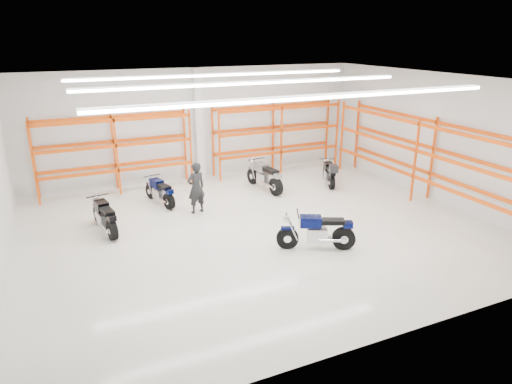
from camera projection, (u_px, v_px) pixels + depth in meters
name	position (u px, v px, depth m)	size (l,w,h in m)	color
ground	(258.00, 228.00, 14.20)	(14.00, 14.00, 0.00)	beige
room_shell	(258.00, 124.00, 13.15)	(14.02, 12.02, 4.51)	silver
motorcycle_main	(320.00, 232.00, 12.69)	(2.06, 1.13, 1.09)	black
motorcycle_back_a	(105.00, 218.00, 13.79)	(0.70, 2.08, 1.03)	black
motorcycle_back_b	(160.00, 192.00, 16.08)	(0.77, 1.92, 0.96)	black
motorcycle_back_c	(265.00, 177.00, 17.53)	(0.76, 2.29, 1.13)	black
motorcycle_back_d	(330.00, 173.00, 18.13)	(0.99, 1.91, 1.02)	black
standing_man	(196.00, 188.00, 15.21)	(0.64, 0.42, 1.76)	black
structural_column	(199.00, 125.00, 18.48)	(0.32, 0.32, 4.50)	white
pallet_racking_back_left	(115.00, 146.00, 17.01)	(5.67, 0.87, 3.00)	#F0490E
pallet_racking_back_right	(277.00, 131.00, 19.66)	(5.67, 0.87, 3.00)	#F0490E
pallet_racking_side	(425.00, 151.00, 16.13)	(0.87, 9.07, 3.00)	#F0490E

